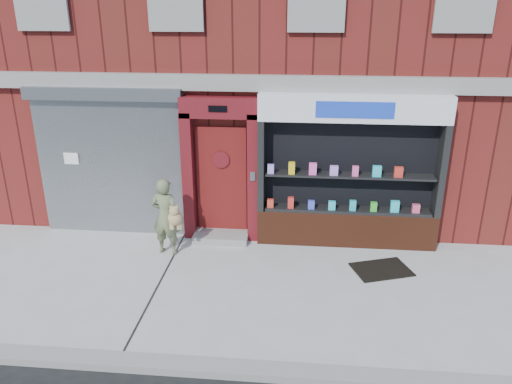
# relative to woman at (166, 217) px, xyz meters

# --- Properties ---
(ground) EXTENTS (80.00, 80.00, 0.00)m
(ground) POSITION_rel_woman_xyz_m (1.67, -1.06, -0.77)
(ground) COLOR #9E9E99
(ground) RESTS_ON ground
(curb) EXTENTS (60.00, 0.30, 0.12)m
(curb) POSITION_rel_woman_xyz_m (1.67, -3.21, -0.71)
(curb) COLOR gray
(curb) RESTS_ON ground
(building) EXTENTS (12.00, 8.16, 8.00)m
(building) POSITION_rel_woman_xyz_m (1.67, 4.93, 3.23)
(building) COLOR maroon
(building) RESTS_ON ground
(shutter_bay) EXTENTS (3.10, 0.30, 3.04)m
(shutter_bay) POSITION_rel_woman_xyz_m (-1.33, 0.86, 0.95)
(shutter_bay) COLOR gray
(shutter_bay) RESTS_ON ground
(red_door_bay) EXTENTS (1.52, 0.58, 2.90)m
(red_door_bay) POSITION_rel_woman_xyz_m (0.92, 0.80, 0.69)
(red_door_bay) COLOR #4A0C11
(red_door_bay) RESTS_ON ground
(pharmacy_bay) EXTENTS (3.50, 0.41, 3.00)m
(pharmacy_bay) POSITION_rel_woman_xyz_m (3.42, 0.75, 0.61)
(pharmacy_bay) COLOR #562514
(pharmacy_bay) RESTS_ON ground
(woman) EXTENTS (0.67, 0.53, 1.52)m
(woman) POSITION_rel_woman_xyz_m (0.00, 0.00, 0.00)
(woman) COLOR #636E48
(woman) RESTS_ON ground
(doormat) EXTENTS (1.17, 0.99, 0.02)m
(doormat) POSITION_rel_woman_xyz_m (4.02, -0.29, -0.75)
(doormat) COLOR black
(doormat) RESTS_ON ground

